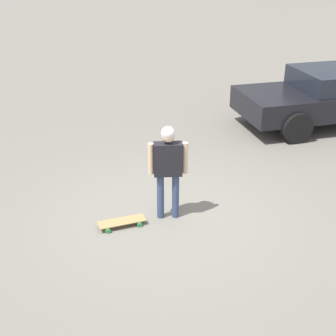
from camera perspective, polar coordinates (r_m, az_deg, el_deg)
The scene contains 4 objects.
ground_plane at distance 7.88m, azimuth 0.00°, elevation -5.94°, with size 220.00×220.00×0.00m, color gray.
person at distance 7.40m, azimuth 0.00°, elevation 0.71°, with size 0.42×0.54×1.61m.
skateboard at distance 7.63m, azimuth -5.65°, elevation -6.55°, with size 0.47×0.80×0.09m.
car_parked_near at distance 12.43m, azimuth 19.63°, elevation 8.39°, with size 3.57×5.08×1.39m.
Camera 1 is at (5.26, -4.16, 4.13)m, focal length 50.00 mm.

